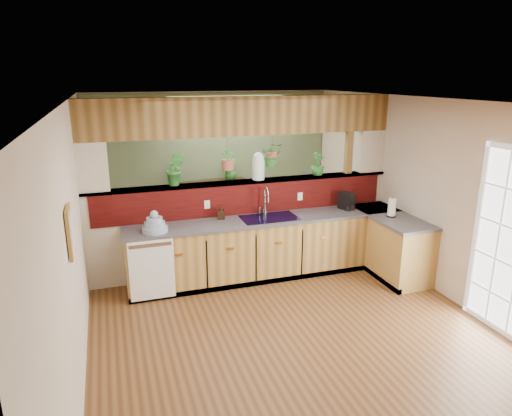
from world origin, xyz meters
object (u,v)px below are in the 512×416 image
object	(u,v)px
dish_stack	(155,225)
faucet	(265,200)
soap_dispenser	(221,212)
shelving_console	(211,205)
paper_towel	(392,208)
coffee_maker	(347,201)
glass_jar	(258,166)

from	to	relation	value
dish_stack	faucet	bearing A→B (deg)	9.24
soap_dispenser	shelving_console	xyz separation A→B (m)	(0.31, 2.12, -0.50)
paper_towel	shelving_console	xyz separation A→B (m)	(-2.08, 2.78, -0.53)
dish_stack	paper_towel	xyz separation A→B (m)	(3.35, -0.40, 0.04)
faucet	soap_dispenser	size ratio (longest dim) A/B	2.09
faucet	shelving_console	xyz separation A→B (m)	(-0.36, 2.12, -0.63)
dish_stack	shelving_console	distance (m)	2.75
shelving_console	coffee_maker	bearing A→B (deg)	-62.70
shelving_console	dish_stack	bearing A→B (deg)	-127.19
dish_stack	coffee_maker	distance (m)	2.92
dish_stack	glass_jar	xyz separation A→B (m)	(1.60, 0.48, 0.60)
faucet	coffee_maker	xyz separation A→B (m)	(1.28, -0.12, -0.11)
faucet	glass_jar	size ratio (longest dim) A/B	1.06
paper_towel	dish_stack	bearing A→B (deg)	173.25
dish_stack	paper_towel	world-z (taller)	dish_stack
faucet	paper_towel	world-z (taller)	faucet
dish_stack	shelving_console	xyz separation A→B (m)	(1.27, 2.38, -0.49)
coffee_maker	shelving_console	bearing A→B (deg)	103.66
soap_dispenser	glass_jar	distance (m)	0.89
dish_stack	coffee_maker	xyz separation A→B (m)	(2.92, 0.15, 0.03)
soap_dispenser	dish_stack	bearing A→B (deg)	-164.90
soap_dispenser	glass_jar	bearing A→B (deg)	19.32
faucet	paper_towel	xyz separation A→B (m)	(1.71, -0.66, -0.10)
paper_towel	shelving_console	size ratio (longest dim) A/B	0.21
glass_jar	shelving_console	distance (m)	2.22
dish_stack	soap_dispenser	xyz separation A→B (m)	(0.96, 0.26, 0.01)
paper_towel	shelving_console	distance (m)	3.51
paper_towel	faucet	bearing A→B (deg)	158.87
shelving_console	soap_dispenser	bearing A→B (deg)	-107.34
dish_stack	coffee_maker	bearing A→B (deg)	2.92
coffee_maker	dish_stack	bearing A→B (deg)	160.23
dish_stack	paper_towel	size ratio (longest dim) A/B	1.15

